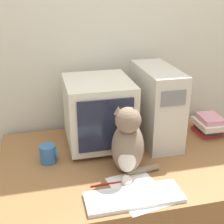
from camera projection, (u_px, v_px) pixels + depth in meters
wall_back at (112, 42)px, 1.95m from camera, size 7.00×0.05×2.50m
desk at (132, 209)px, 1.84m from camera, size 1.43×0.89×0.72m
crt_monitor at (98, 112)px, 1.77m from camera, size 0.36×0.41×0.39m
computer_tower at (156, 105)px, 1.82m from camera, size 0.19×0.45×0.44m
keyboard at (134, 197)px, 1.37m from camera, size 0.43×0.15×0.02m
cat at (128, 144)px, 1.52m from camera, size 0.26×0.28×0.36m
book_stack at (209, 125)px, 1.95m from camera, size 0.15×0.20×0.12m
pen at (106, 184)px, 1.47m from camera, size 0.15×0.01×0.01m
paper_sheet at (138, 191)px, 1.43m from camera, size 0.26×0.33×0.00m
mug at (49, 154)px, 1.64m from camera, size 0.09×0.08×0.10m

